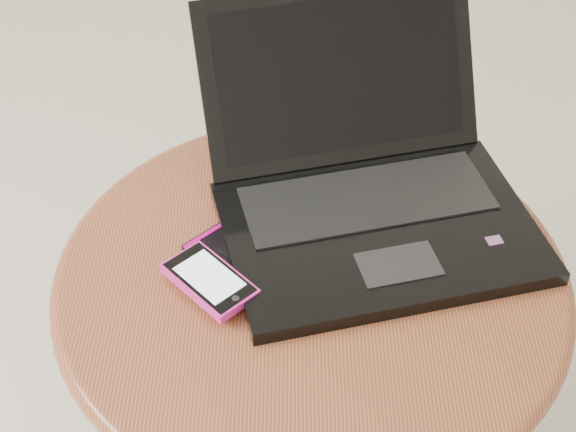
{
  "coord_description": "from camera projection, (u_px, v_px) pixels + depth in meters",
  "views": [
    {
      "loc": [
        -0.14,
        -0.58,
        1.18
      ],
      "look_at": [
        -0.14,
        0.13,
        0.53
      ],
      "focal_mm": 54.26,
      "sensor_mm": 36.0,
      "label": 1
    }
  ],
  "objects": [
    {
      "name": "phone_pink",
      "position": [
        210.0,
        280.0,
        0.96
      ],
      "size": [
        0.11,
        0.12,
        0.01
      ],
      "color": "#E2289B",
      "rests_on": "phone_black"
    },
    {
      "name": "phone_black",
      "position": [
        232.0,
        261.0,
        0.99
      ],
      "size": [
        0.12,
        0.12,
        0.01
      ],
      "color": "black",
      "rests_on": "table"
    },
    {
      "name": "table",
      "position": [
        310.0,
        326.0,
        1.06
      ],
      "size": [
        0.59,
        0.59,
        0.47
      ],
      "color": "#5D3218",
      "rests_on": "ground"
    },
    {
      "name": "laptop",
      "position": [
        367.0,
        184.0,
        1.04
      ],
      "size": [
        0.43,
        0.44,
        0.21
      ],
      "color": "black",
      "rests_on": "table"
    }
  ]
}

